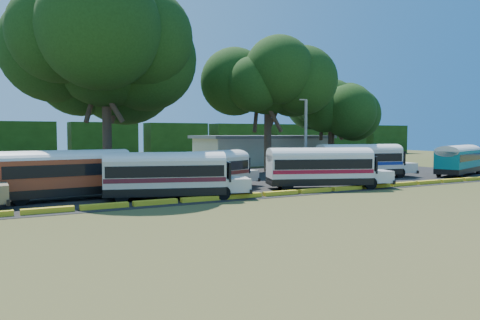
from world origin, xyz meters
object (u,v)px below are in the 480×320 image
tree_west (106,49)px  bus_teal (459,158)px  bus_red (69,171)px  bus_cream_west (168,173)px  bus_white_red (322,166)px

tree_west → bus_teal: bearing=-19.5°
bus_red → tree_west: tree_west is taller
bus_red → bus_teal: 37.44m
bus_cream_west → bus_teal: size_ratio=1.00×
bus_white_red → tree_west: (-13.17, 13.66, 9.86)m
bus_teal → tree_west: bearing=140.3°
bus_teal → tree_west: tree_west is taller
bus_cream_west → bus_red: bearing=169.8°
bus_red → bus_teal: bus_red is taller
bus_cream_west → bus_teal: bearing=21.3°
bus_cream_west → tree_west: (-0.74, 13.53, 9.92)m
bus_teal → tree_west: 35.87m
bus_white_red → bus_teal: (19.34, 2.18, -0.03)m
bus_red → bus_white_red: (18.08, -3.11, -0.04)m
bus_red → tree_west: 15.22m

